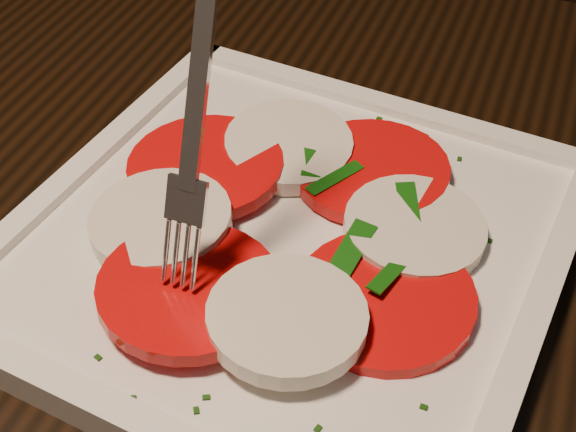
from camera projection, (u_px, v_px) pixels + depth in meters
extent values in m
cube|color=black|center=(432.00, 399.00, 0.40)|extent=(1.22, 0.83, 0.04)
cylinder|color=black|center=(44.00, 228.00, 1.03)|extent=(0.06, 0.06, 0.71)
cube|color=black|center=(458.00, 49.00, 1.16)|extent=(0.47, 0.47, 0.04)
cylinder|color=black|center=(292.00, 211.00, 1.27)|extent=(0.04, 0.04, 0.41)
cylinder|color=black|center=(516.00, 286.00, 1.16)|extent=(0.04, 0.04, 0.41)
cylinder|color=black|center=(375.00, 94.00, 1.51)|extent=(0.04, 0.04, 0.41)
cylinder|color=black|center=(568.00, 146.00, 1.39)|extent=(0.04, 0.04, 0.41)
cube|color=white|center=(288.00, 246.00, 0.44)|extent=(0.32, 0.32, 0.01)
cylinder|color=red|center=(384.00, 299.00, 0.40)|extent=(0.09, 0.09, 0.01)
cylinder|color=white|center=(415.00, 228.00, 0.43)|extent=(0.08, 0.08, 0.01)
cylinder|color=red|center=(371.00, 170.00, 0.47)|extent=(0.09, 0.09, 0.01)
cylinder|color=white|center=(289.00, 146.00, 0.48)|extent=(0.08, 0.08, 0.02)
cylinder|color=red|center=(206.00, 166.00, 0.47)|extent=(0.09, 0.09, 0.01)
cylinder|color=white|center=(161.00, 221.00, 0.43)|extent=(0.08, 0.08, 0.01)
cylinder|color=red|center=(189.00, 289.00, 0.39)|extent=(0.09, 0.09, 0.01)
cylinder|color=white|center=(287.00, 318.00, 0.38)|extent=(0.08, 0.08, 0.01)
cube|color=#12500D|center=(150.00, 254.00, 0.41)|extent=(0.04, 0.02, 0.00)
cube|color=#12500D|center=(394.00, 269.00, 0.40)|extent=(0.02, 0.04, 0.00)
cube|color=#12500D|center=(352.00, 248.00, 0.41)|extent=(0.02, 0.04, 0.01)
cube|color=#12500D|center=(409.00, 208.00, 0.44)|extent=(0.02, 0.04, 0.00)
cube|color=#12500D|center=(335.00, 178.00, 0.45)|extent=(0.03, 0.04, 0.00)
cube|color=#12500D|center=(314.00, 155.00, 0.47)|extent=(0.02, 0.04, 0.00)
cube|color=#12500D|center=(296.00, 164.00, 0.46)|extent=(0.02, 0.03, 0.01)
cube|color=#12500D|center=(288.00, 136.00, 0.48)|extent=(0.04, 0.02, 0.00)
cube|color=#143D0B|center=(200.00, 115.00, 0.52)|extent=(0.00, 0.00, 0.00)
cube|color=#143D0B|center=(379.00, 119.00, 0.51)|extent=(0.00, 0.00, 0.00)
cube|color=#143D0B|center=(202.00, 139.00, 0.50)|extent=(0.00, 0.00, 0.00)
cube|color=#143D0B|center=(489.00, 241.00, 0.43)|extent=(0.00, 0.00, 0.00)
cube|color=#143D0B|center=(429.00, 144.00, 0.49)|extent=(0.00, 0.00, 0.00)
cube|color=#143D0B|center=(265.00, 376.00, 0.37)|extent=(0.00, 0.00, 0.00)
cube|color=#143D0B|center=(207.00, 138.00, 0.50)|extent=(0.00, 0.00, 0.00)
cube|color=#143D0B|center=(206.00, 397.00, 0.36)|extent=(0.00, 0.00, 0.00)
cube|color=#143D0B|center=(318.00, 429.00, 0.35)|extent=(0.00, 0.00, 0.00)
cube|color=#143D0B|center=(425.00, 140.00, 0.50)|extent=(0.00, 0.00, 0.00)
cube|color=#143D0B|center=(181.00, 157.00, 0.48)|extent=(0.00, 0.00, 0.00)
cube|color=#143D0B|center=(478.00, 244.00, 0.43)|extent=(0.00, 0.00, 0.00)
cube|color=#143D0B|center=(425.00, 136.00, 0.50)|extent=(0.00, 0.00, 0.00)
cube|color=#143D0B|center=(130.00, 182.00, 0.47)|extent=(0.00, 0.00, 0.00)
cube|color=#143D0B|center=(196.00, 411.00, 0.36)|extent=(0.00, 0.00, 0.00)
cube|color=#143D0B|center=(424.00, 407.00, 0.36)|extent=(0.00, 0.00, 0.00)
cube|color=#143D0B|center=(459.00, 159.00, 0.48)|extent=(0.00, 0.00, 0.00)
cube|color=#143D0B|center=(369.00, 143.00, 0.49)|extent=(0.00, 0.00, 0.00)
cube|color=#143D0B|center=(133.00, 399.00, 0.36)|extent=(0.00, 0.00, 0.00)
cube|color=#143D0B|center=(126.00, 332.00, 0.39)|extent=(0.00, 0.00, 0.00)
cube|color=#143D0B|center=(98.00, 358.00, 0.38)|extent=(0.00, 0.00, 0.00)
cube|color=#143D0B|center=(438.00, 294.00, 0.41)|extent=(0.00, 0.00, 0.00)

